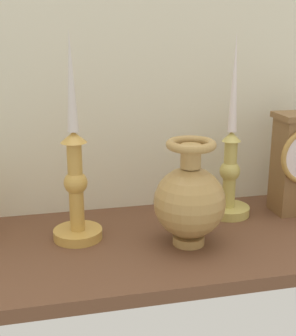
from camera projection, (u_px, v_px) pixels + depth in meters
ground_plane at (154, 245)px, 90.23cm from camera, size 100.00×36.00×2.40cm
back_wall at (134, 55)px, 97.78cm from camera, size 120.00×2.00×65.00cm
candlestick_tall_left at (230, 170)px, 98.81cm from camera, size 9.06×9.06×37.35cm
candlestick_tall_center at (76, 182)px, 87.04cm from camera, size 9.15×9.15×38.03cm
brass_vase_bulbous at (190, 199)px, 85.57cm from camera, size 12.95×12.95×19.52cm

